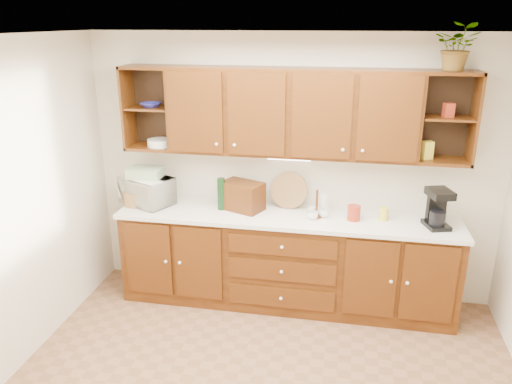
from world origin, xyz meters
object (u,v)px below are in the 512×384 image
at_px(microwave, 147,191).
at_px(coffee_maker, 438,209).
at_px(bread_box, 242,196).
at_px(potted_plant, 458,47).

xyz_separation_m(microwave, coffee_maker, (2.77, -0.07, 0.03)).
bearing_deg(microwave, bread_box, 25.75).
relative_size(coffee_maker, potted_plant, 0.90).
relative_size(bread_box, potted_plant, 1.01).
bearing_deg(microwave, coffee_maker, 23.16).
height_order(microwave, coffee_maker, coffee_maker).
bearing_deg(potted_plant, bread_box, -179.40).
bearing_deg(bread_box, microwave, -155.90).
height_order(coffee_maker, potted_plant, potted_plant).
bearing_deg(potted_plant, coffee_maker, -98.09).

